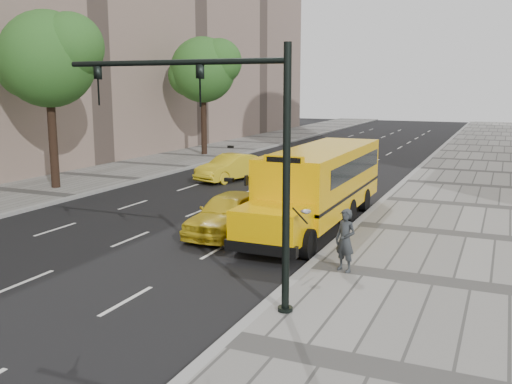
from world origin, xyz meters
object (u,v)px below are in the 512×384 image
at_px(tree_b, 49,58).
at_px(taxi_near, 229,213).
at_px(traffic_signal, 231,144).
at_px(tree_c, 204,69).
at_px(school_bus, 321,180).
at_px(pedestrian, 345,240).
at_px(taxi_far, 231,167).

bearing_deg(tree_b, taxi_near, -19.67).
height_order(tree_b, traffic_signal, tree_b).
bearing_deg(tree_c, school_bus, -49.67).
height_order(tree_b, tree_c, tree_b).
bearing_deg(school_bus, tree_b, 174.79).
height_order(school_bus, traffic_signal, traffic_signal).
distance_m(tree_b, tree_c, 16.20).
bearing_deg(tree_c, pedestrian, -53.33).
height_order(school_bus, pedestrian, school_bus).
xyz_separation_m(school_bus, taxi_near, (-2.56, -3.06, -0.97)).
xyz_separation_m(taxi_near, pedestrian, (5.17, -2.91, 0.28)).
bearing_deg(traffic_signal, taxi_far, 116.37).
bearing_deg(taxi_far, traffic_signal, -46.77).
distance_m(taxi_far, pedestrian, 17.43).
distance_m(tree_b, taxi_near, 14.42).
relative_size(taxi_far, pedestrian, 2.51).
height_order(tree_b, school_bus, tree_b).
xyz_separation_m(tree_b, taxi_near, (12.34, -4.41, -6.01)).
xyz_separation_m(taxi_far, pedestrian, (10.54, -13.88, 0.31)).
height_order(taxi_near, taxi_far, taxi_near).
bearing_deg(traffic_signal, pedestrian, 61.24).
height_order(taxi_far, traffic_signal, traffic_signal).
xyz_separation_m(school_bus, pedestrian, (2.61, -5.97, -0.70)).
bearing_deg(tree_b, traffic_signal, -34.74).
relative_size(school_bus, taxi_far, 2.51).
bearing_deg(tree_b, pedestrian, -22.69).
xyz_separation_m(school_bus, traffic_signal, (0.69, -9.46, 2.33)).
bearing_deg(traffic_signal, school_bus, 94.18).
xyz_separation_m(tree_b, tree_c, (0.00, 16.20, -0.14)).
bearing_deg(school_bus, pedestrian, -66.37).
xyz_separation_m(tree_b, taxi_far, (6.98, 6.56, -6.04)).
distance_m(school_bus, taxi_far, 11.25).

